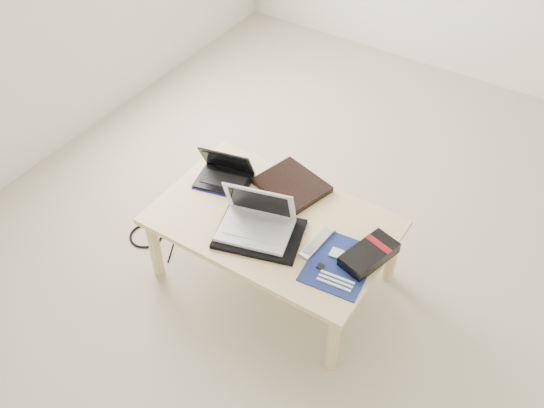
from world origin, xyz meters
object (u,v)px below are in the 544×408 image
Objects in this scene: white_laptop at (257,220)px; gpu_box at (369,255)px; coffee_table at (273,227)px; netbook at (225,175)px.

gpu_box is at bearing 13.53° from white_laptop.
coffee_table is 3.64× the size of netbook.
gpu_box is (0.51, 0.12, -0.04)m from white_laptop.
white_laptop reaches higher than coffee_table.
netbook is 0.81× the size of white_laptop.
coffee_table is at bearing -16.42° from netbook.
netbook is 1.04× the size of gpu_box.
white_laptop is at bearing -31.56° from netbook.
gpu_box is at bearing 2.98° from coffee_table.
netbook is at bearing 174.60° from gpu_box.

